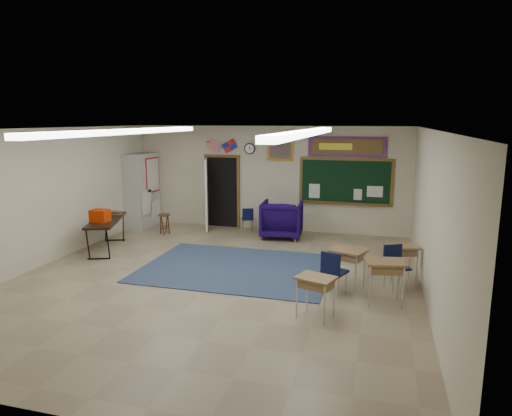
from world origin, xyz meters
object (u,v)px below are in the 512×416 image
(folding_table, at_px, (107,233))
(wingback_armchair, at_px, (282,219))
(student_desk_front_left, at_px, (347,266))
(student_desk_front_right, at_px, (401,261))
(wooden_stool, at_px, (165,224))

(folding_table, bearing_deg, wingback_armchair, 11.22)
(student_desk_front_left, xyz_separation_m, folding_table, (-5.93, 1.07, -0.00))
(student_desk_front_left, distance_m, student_desk_front_right, 1.21)
(student_desk_front_left, distance_m, folding_table, 6.02)
(student_desk_front_left, height_order, student_desk_front_right, student_desk_front_left)
(student_desk_front_left, relative_size, folding_table, 0.39)
(student_desk_front_left, height_order, folding_table, folding_table)
(student_desk_front_right, relative_size, wooden_stool, 1.28)
(student_desk_front_left, bearing_deg, wooden_stool, 173.68)
(wooden_stool, bearing_deg, student_desk_front_left, -28.68)
(student_desk_front_left, bearing_deg, folding_table, -167.83)
(student_desk_front_left, height_order, wooden_stool, student_desk_front_left)
(student_desk_front_left, bearing_deg, wingback_armchair, 142.91)
(folding_table, bearing_deg, wooden_stool, 50.26)
(student_desk_front_left, xyz_separation_m, wooden_stool, (-5.26, 2.88, -0.13))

